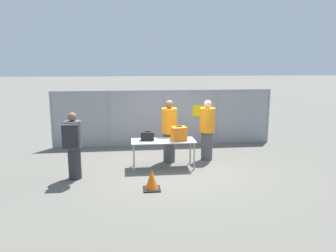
{
  "coord_description": "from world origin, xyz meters",
  "views": [
    {
      "loc": [
        -1.15,
        -8.67,
        2.85
      ],
      "look_at": [
        -0.09,
        0.49,
        1.05
      ],
      "focal_mm": 35.0,
      "sensor_mm": 36.0,
      "label": 1
    }
  ],
  "objects_px": {
    "suitcase_black": "(147,136)",
    "utility_trailer": "(206,121)",
    "traffic_cone": "(152,180)",
    "security_worker_near": "(169,130)",
    "security_worker_far": "(207,129)",
    "inspection_table": "(163,143)",
    "traveler_hooded": "(73,143)",
    "suitcase_orange": "(179,134)"
  },
  "relations": [
    {
      "from": "inspection_table",
      "to": "suitcase_orange",
      "type": "height_order",
      "value": "suitcase_orange"
    },
    {
      "from": "suitcase_black",
      "to": "suitcase_orange",
      "type": "bearing_deg",
      "value": -6.51
    },
    {
      "from": "suitcase_black",
      "to": "traffic_cone",
      "type": "distance_m",
      "value": 1.72
    },
    {
      "from": "traveler_hooded",
      "to": "security_worker_far",
      "type": "relative_size",
      "value": 0.94
    },
    {
      "from": "security_worker_far",
      "to": "suitcase_black",
      "type": "bearing_deg",
      "value": 12.67
    },
    {
      "from": "suitcase_orange",
      "to": "utility_trailer",
      "type": "bearing_deg",
      "value": 68.59
    },
    {
      "from": "suitcase_orange",
      "to": "security_worker_far",
      "type": "distance_m",
      "value": 1.14
    },
    {
      "from": "suitcase_orange",
      "to": "security_worker_near",
      "type": "relative_size",
      "value": 0.24
    },
    {
      "from": "suitcase_black",
      "to": "security_worker_near",
      "type": "relative_size",
      "value": 0.21
    },
    {
      "from": "security_worker_near",
      "to": "traffic_cone",
      "type": "relative_size",
      "value": 3.73
    },
    {
      "from": "suitcase_orange",
      "to": "traveler_hooded",
      "type": "bearing_deg",
      "value": -167.56
    },
    {
      "from": "security_worker_near",
      "to": "utility_trailer",
      "type": "relative_size",
      "value": 0.45
    },
    {
      "from": "inspection_table",
      "to": "utility_trailer",
      "type": "relative_size",
      "value": 0.43
    },
    {
      "from": "security_worker_near",
      "to": "suitcase_black",
      "type": "bearing_deg",
      "value": 28.55
    },
    {
      "from": "traffic_cone",
      "to": "security_worker_near",
      "type": "bearing_deg",
      "value": 72.65
    },
    {
      "from": "suitcase_orange",
      "to": "traffic_cone",
      "type": "height_order",
      "value": "suitcase_orange"
    },
    {
      "from": "traveler_hooded",
      "to": "suitcase_black",
      "type": "bearing_deg",
      "value": 11.34
    },
    {
      "from": "inspection_table",
      "to": "traveler_hooded",
      "type": "bearing_deg",
      "value": -164.43
    },
    {
      "from": "traveler_hooded",
      "to": "security_worker_near",
      "type": "bearing_deg",
      "value": 16.18
    },
    {
      "from": "inspection_table",
      "to": "suitcase_orange",
      "type": "xyz_separation_m",
      "value": [
        0.42,
        -0.04,
        0.25
      ]
    },
    {
      "from": "suitcase_black",
      "to": "security_worker_near",
      "type": "xyz_separation_m",
      "value": [
        0.65,
        0.49,
        0.04
      ]
    },
    {
      "from": "suitcase_orange",
      "to": "security_worker_near",
      "type": "xyz_separation_m",
      "value": [
        -0.19,
        0.59,
        -0.03
      ]
    },
    {
      "from": "traveler_hooded",
      "to": "security_worker_far",
      "type": "xyz_separation_m",
      "value": [
        3.62,
        1.24,
        0.0
      ]
    },
    {
      "from": "inspection_table",
      "to": "utility_trailer",
      "type": "height_order",
      "value": "inspection_table"
    },
    {
      "from": "suitcase_black",
      "to": "security_worker_near",
      "type": "bearing_deg",
      "value": 37.05
    },
    {
      "from": "inspection_table",
      "to": "traveler_hooded",
      "type": "xyz_separation_m",
      "value": [
        -2.27,
        -0.63,
        0.21
      ]
    },
    {
      "from": "inspection_table",
      "to": "utility_trailer",
      "type": "xyz_separation_m",
      "value": [
        2.32,
        4.81,
        -0.29
      ]
    },
    {
      "from": "security_worker_near",
      "to": "traffic_cone",
      "type": "xyz_separation_m",
      "value": [
        -0.65,
        -2.08,
        -0.71
      ]
    },
    {
      "from": "inspection_table",
      "to": "security_worker_far",
      "type": "distance_m",
      "value": 1.5
    },
    {
      "from": "traveler_hooded",
      "to": "traffic_cone",
      "type": "xyz_separation_m",
      "value": [
        1.85,
        -0.9,
        -0.7
      ]
    },
    {
      "from": "security_worker_near",
      "to": "utility_trailer",
      "type": "xyz_separation_m",
      "value": [
        2.09,
        4.26,
        -0.52
      ]
    },
    {
      "from": "suitcase_black",
      "to": "security_worker_far",
      "type": "bearing_deg",
      "value": 17.33
    },
    {
      "from": "suitcase_orange",
      "to": "traveler_hooded",
      "type": "height_order",
      "value": "traveler_hooded"
    },
    {
      "from": "utility_trailer",
      "to": "security_worker_far",
      "type": "bearing_deg",
      "value": -102.96
    },
    {
      "from": "security_worker_far",
      "to": "security_worker_near",
      "type": "bearing_deg",
      "value": -1.51
    },
    {
      "from": "traveler_hooded",
      "to": "traffic_cone",
      "type": "height_order",
      "value": "traveler_hooded"
    },
    {
      "from": "traveler_hooded",
      "to": "inspection_table",
      "type": "bearing_deg",
      "value": 6.41
    },
    {
      "from": "suitcase_black",
      "to": "traveler_hooded",
      "type": "xyz_separation_m",
      "value": [
        -1.84,
        -0.69,
        0.03
      ]
    },
    {
      "from": "inspection_table",
      "to": "security_worker_near",
      "type": "distance_m",
      "value": 0.64
    },
    {
      "from": "inspection_table",
      "to": "security_worker_near",
      "type": "height_order",
      "value": "security_worker_near"
    },
    {
      "from": "utility_trailer",
      "to": "security_worker_near",
      "type": "bearing_deg",
      "value": -116.16
    },
    {
      "from": "suitcase_black",
      "to": "utility_trailer",
      "type": "distance_m",
      "value": 5.51
    }
  ]
}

